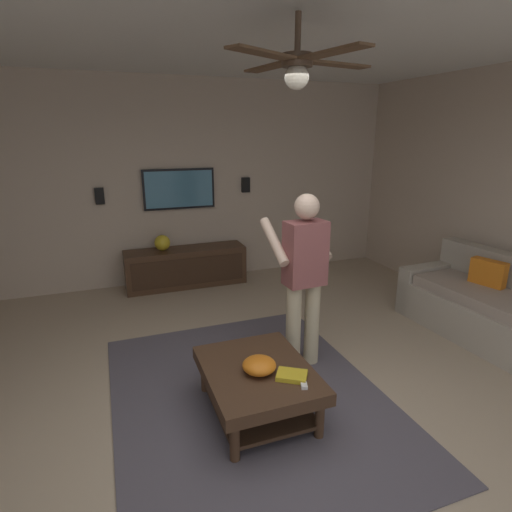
{
  "coord_description": "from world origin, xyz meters",
  "views": [
    {
      "loc": [
        -2.38,
        0.99,
        2.13
      ],
      "look_at": [
        1.01,
        -0.27,
        1.05
      ],
      "focal_mm": 28.97,
      "sensor_mm": 36.0,
      "label": 1
    }
  ],
  "objects_px": {
    "couch": "(493,310)",
    "wall_speaker_right": "(100,196)",
    "coffee_table": "(257,380)",
    "bowl": "(259,365)",
    "remote_white": "(303,382)",
    "person_standing": "(304,272)",
    "tv": "(179,189)",
    "vase_round": "(162,243)",
    "media_console": "(186,267)",
    "ceiling_fan": "(298,65)",
    "wall_speaker_left": "(246,185)",
    "book": "(292,375)"
  },
  "relations": [
    {
      "from": "bowl",
      "to": "vase_round",
      "type": "bearing_deg",
      "value": 4.81
    },
    {
      "from": "person_standing",
      "to": "ceiling_fan",
      "type": "relative_size",
      "value": 1.37
    },
    {
      "from": "tv",
      "to": "remote_white",
      "type": "height_order",
      "value": "tv"
    },
    {
      "from": "book",
      "to": "wall_speaker_right",
      "type": "xyz_separation_m",
      "value": [
        3.52,
        1.22,
        0.91
      ]
    },
    {
      "from": "ceiling_fan",
      "to": "wall_speaker_right",
      "type": "bearing_deg",
      "value": 21.63
    },
    {
      "from": "bowl",
      "to": "wall_speaker_left",
      "type": "relative_size",
      "value": 1.16
    },
    {
      "from": "bowl",
      "to": "person_standing",
      "type": "bearing_deg",
      "value": -47.65
    },
    {
      "from": "couch",
      "to": "remote_white",
      "type": "distance_m",
      "value": 2.65
    },
    {
      "from": "tv",
      "to": "wall_speaker_right",
      "type": "height_order",
      "value": "tv"
    },
    {
      "from": "couch",
      "to": "wall_speaker_right",
      "type": "bearing_deg",
      "value": -41.23
    },
    {
      "from": "vase_round",
      "to": "coffee_table",
      "type": "bearing_deg",
      "value": -174.97
    },
    {
      "from": "wall_speaker_left",
      "to": "wall_speaker_right",
      "type": "distance_m",
      "value": 2.08
    },
    {
      "from": "couch",
      "to": "tv",
      "type": "height_order",
      "value": "tv"
    },
    {
      "from": "remote_white",
      "to": "vase_round",
      "type": "height_order",
      "value": "vase_round"
    },
    {
      "from": "couch",
      "to": "tv",
      "type": "relative_size",
      "value": 1.92
    },
    {
      "from": "person_standing",
      "to": "remote_white",
      "type": "bearing_deg",
      "value": 150.5
    },
    {
      "from": "couch",
      "to": "wall_speaker_right",
      "type": "xyz_separation_m",
      "value": [
        2.99,
        3.84,
        1.0
      ]
    },
    {
      "from": "tv",
      "to": "wall_speaker_left",
      "type": "bearing_deg",
      "value": 90.74
    },
    {
      "from": "vase_round",
      "to": "wall_speaker_right",
      "type": "distance_m",
      "value": 1.03
    },
    {
      "from": "media_console",
      "to": "ceiling_fan",
      "type": "relative_size",
      "value": 1.42
    },
    {
      "from": "bowl",
      "to": "wall_speaker_right",
      "type": "distance_m",
      "value": 3.62
    },
    {
      "from": "coffee_table",
      "to": "wall_speaker_right",
      "type": "height_order",
      "value": "wall_speaker_right"
    },
    {
      "from": "bowl",
      "to": "wall_speaker_left",
      "type": "xyz_separation_m",
      "value": [
        3.36,
        -1.05,
        0.93
      ]
    },
    {
      "from": "wall_speaker_right",
      "to": "ceiling_fan",
      "type": "relative_size",
      "value": 0.18
    },
    {
      "from": "wall_speaker_right",
      "to": "person_standing",
      "type": "bearing_deg",
      "value": -148.83
    },
    {
      "from": "coffee_table",
      "to": "book",
      "type": "relative_size",
      "value": 4.55
    },
    {
      "from": "couch",
      "to": "wall_speaker_right",
      "type": "height_order",
      "value": "wall_speaker_right"
    },
    {
      "from": "remote_white",
      "to": "vase_round",
      "type": "xyz_separation_m",
      "value": [
        3.39,
        0.51,
        0.25
      ]
    },
    {
      "from": "coffee_table",
      "to": "book",
      "type": "bearing_deg",
      "value": -137.53
    },
    {
      "from": "media_console",
      "to": "bowl",
      "type": "height_order",
      "value": "media_console"
    },
    {
      "from": "media_console",
      "to": "wall_speaker_right",
      "type": "height_order",
      "value": "wall_speaker_right"
    },
    {
      "from": "media_console",
      "to": "ceiling_fan",
      "type": "height_order",
      "value": "ceiling_fan"
    },
    {
      "from": "remote_white",
      "to": "bowl",
      "type": "bearing_deg",
      "value": 62.44
    },
    {
      "from": "bowl",
      "to": "vase_round",
      "type": "relative_size",
      "value": 1.16
    },
    {
      "from": "remote_white",
      "to": "person_standing",
      "type": "bearing_deg",
      "value": -6.98
    },
    {
      "from": "bowl",
      "to": "ceiling_fan",
      "type": "bearing_deg",
      "value": -77.51
    },
    {
      "from": "coffee_table",
      "to": "bowl",
      "type": "distance_m",
      "value": 0.17
    },
    {
      "from": "person_standing",
      "to": "media_console",
      "type": "bearing_deg",
      "value": 9.78
    },
    {
      "from": "coffee_table",
      "to": "ceiling_fan",
      "type": "bearing_deg",
      "value": -88.54
    },
    {
      "from": "book",
      "to": "wall_speaker_left",
      "type": "height_order",
      "value": "wall_speaker_left"
    },
    {
      "from": "coffee_table",
      "to": "tv",
      "type": "distance_m",
      "value": 3.47
    },
    {
      "from": "ceiling_fan",
      "to": "book",
      "type": "bearing_deg",
      "value": 157.93
    },
    {
      "from": "bowl",
      "to": "ceiling_fan",
      "type": "xyz_separation_m",
      "value": [
        0.06,
        -0.29,
        2.1
      ]
    },
    {
      "from": "person_standing",
      "to": "ceiling_fan",
      "type": "height_order",
      "value": "ceiling_fan"
    },
    {
      "from": "wall_speaker_right",
      "to": "media_console",
      "type": "bearing_deg",
      "value": -103.35
    },
    {
      "from": "media_console",
      "to": "tv",
      "type": "relative_size",
      "value": 1.68
    },
    {
      "from": "coffee_table",
      "to": "media_console",
      "type": "bearing_deg",
      "value": -0.77
    },
    {
      "from": "coffee_table",
      "to": "wall_speaker_right",
      "type": "bearing_deg",
      "value": 17.28
    },
    {
      "from": "couch",
      "to": "wall_speaker_left",
      "type": "bearing_deg",
      "value": -62.77
    },
    {
      "from": "ceiling_fan",
      "to": "couch",
      "type": "bearing_deg",
      "value": -83.1
    }
  ]
}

